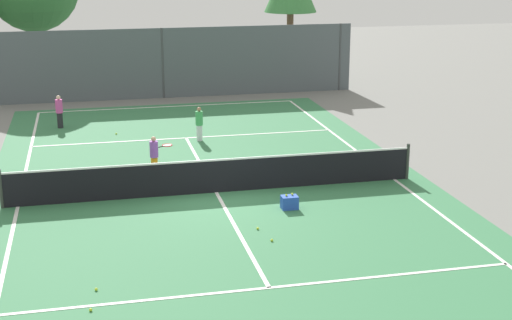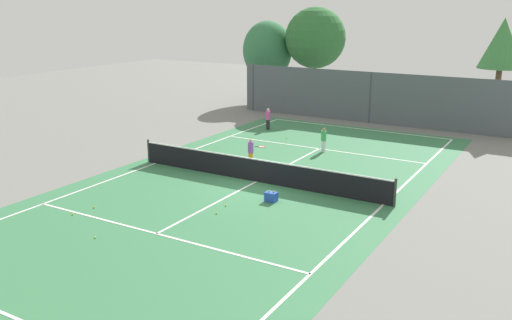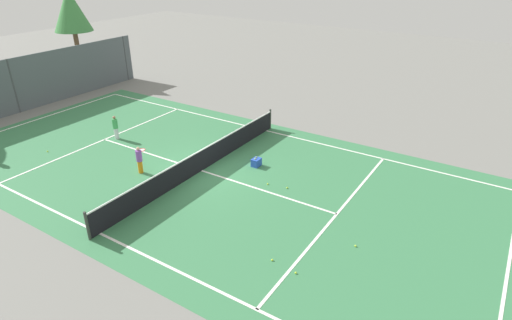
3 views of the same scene
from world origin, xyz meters
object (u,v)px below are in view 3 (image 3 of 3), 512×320
object	(u,v)px
player_2	(116,127)
tennis_ball_4	(268,184)
player_0	(140,159)
tennis_ball_2	(287,188)
tennis_ball_6	(48,151)
tennis_ball_5	(272,260)
tennis_ball_0	(296,273)
tennis_ball_3	(355,246)
ball_crate	(256,162)

from	to	relation	value
player_2	tennis_ball_4	distance (m)	9.07
player_0	player_2	distance (m)	4.28
tennis_ball_2	tennis_ball_6	size ratio (longest dim) A/B	1.00
tennis_ball_4	tennis_ball_2	bearing A→B (deg)	-79.15
player_2	tennis_ball_5	bearing A→B (deg)	-108.77
player_2	tennis_ball_4	bearing A→B (deg)	-89.47
player_0	tennis_ball_0	bearing A→B (deg)	-103.63
player_0	tennis_ball_6	bearing A→B (deg)	100.02
tennis_ball_0	tennis_ball_6	distance (m)	14.18
player_0	tennis_ball_4	xyz separation A→B (m)	(2.05, -5.25, -0.61)
tennis_ball_5	tennis_ball_3	bearing A→B (deg)	-43.15
ball_crate	tennis_ball_6	bearing A→B (deg)	114.23
tennis_ball_0	tennis_ball_3	world-z (taller)	same
tennis_ball_3	tennis_ball_4	size ratio (longest dim) A/B	1.00
player_2	tennis_ball_0	bearing A→B (deg)	-108.04
ball_crate	tennis_ball_6	distance (m)	10.20
player_0	tennis_ball_4	bearing A→B (deg)	-68.67
tennis_ball_2	tennis_ball_6	distance (m)	11.88
tennis_ball_6	tennis_ball_3	bearing A→B (deg)	-86.12
tennis_ball_0	tennis_ball_2	size ratio (longest dim) A/B	1.00
tennis_ball_3	tennis_ball_5	xyz separation A→B (m)	(-2.08, 1.95, 0.00)
player_0	ball_crate	world-z (taller)	player_0
player_2	tennis_ball_2	size ratio (longest dim) A/B	18.83
tennis_ball_3	tennis_ball_2	bearing A→B (deg)	60.28
player_2	tennis_ball_6	xyz separation A→B (m)	(-2.92, 1.57, -0.60)
tennis_ball_2	player_0	bearing A→B (deg)	109.96
player_0	tennis_ball_2	world-z (taller)	player_0
player_0	player_2	size ratio (longest dim) A/B	0.98
tennis_ball_5	tennis_ball_6	world-z (taller)	same
tennis_ball_3	tennis_ball_5	bearing A→B (deg)	136.85
tennis_ball_5	tennis_ball_6	bearing A→B (deg)	85.47
tennis_ball_6	ball_crate	bearing A→B (deg)	-65.77
player_0	tennis_ball_5	size ratio (longest dim) A/B	18.54
player_0	tennis_ball_4	size ratio (longest dim) A/B	18.54
ball_crate	tennis_ball_4	size ratio (longest dim) A/B	6.73
tennis_ball_3	tennis_ball_0	bearing A→B (deg)	154.53
ball_crate	tennis_ball_4	bearing A→B (deg)	-131.92
tennis_ball_2	player_2	bearing A→B (deg)	91.41
ball_crate	tennis_ball_4	world-z (taller)	ball_crate
tennis_ball_2	tennis_ball_5	bearing A→B (deg)	-157.05
tennis_ball_2	tennis_ball_4	size ratio (longest dim) A/B	1.00
tennis_ball_0	player_2	bearing A→B (deg)	71.96
player_2	tennis_ball_2	world-z (taller)	player_2
tennis_ball_5	tennis_ball_2	bearing A→B (deg)	22.95
tennis_ball_2	tennis_ball_6	world-z (taller)	same
ball_crate	tennis_ball_5	bearing A→B (deg)	-143.06
ball_crate	tennis_ball_2	world-z (taller)	ball_crate
player_2	tennis_ball_2	xyz separation A→B (m)	(0.24, -9.88, -0.60)
player_2	tennis_ball_4	size ratio (longest dim) A/B	18.83
player_0	player_2	xyz separation A→B (m)	(1.97, 3.80, -0.00)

